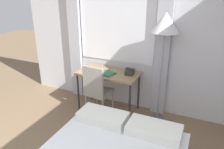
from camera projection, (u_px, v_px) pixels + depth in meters
wall_back_with_window at (137, 35)px, 3.71m from camera, size 4.63×0.13×2.70m
desk at (108, 76)px, 3.82m from camera, size 1.06×0.55×0.74m
desk_chair at (97, 89)px, 3.67m from camera, size 0.44×0.44×0.95m
standing_lamp at (165, 27)px, 3.17m from camera, size 0.42×0.42×1.79m
telephone at (130, 72)px, 3.69m from camera, size 0.15×0.16×0.11m
book at (107, 73)px, 3.72m from camera, size 0.29×0.27×0.02m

